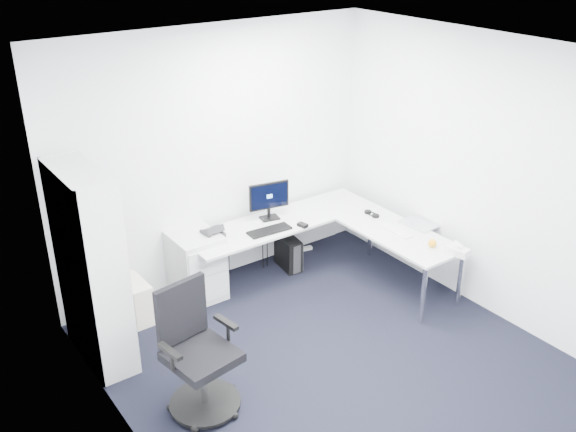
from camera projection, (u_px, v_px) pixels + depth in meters
ground at (344, 370)px, 5.61m from camera, size 4.20×4.20×0.00m
ceiling at (358, 59)px, 4.47m from camera, size 4.20×4.20×0.00m
wall_back at (217, 158)px, 6.58m from camera, size 3.60×0.02×2.70m
wall_left at (136, 306)px, 4.09m from camera, size 0.02×4.20×2.70m
wall_right at (497, 182)px, 5.99m from camera, size 0.02×4.20×2.70m
l_desk at (299, 257)px, 6.80m from camera, size 2.20×1.23×0.64m
drawer_pedestal at (195, 264)px, 6.60m from camera, size 0.46×0.57×0.70m
bookshelf at (91, 268)px, 5.44m from camera, size 0.35×0.90×1.79m
task_chair at (202, 353)px, 4.96m from camera, size 0.68×0.68×1.07m
black_pc_tower at (288, 252)px, 7.18m from camera, size 0.22×0.40×0.37m
beige_pc_tower at (135, 300)px, 6.25m from camera, size 0.21×0.44×0.42m
power_strip at (299, 250)px, 7.59m from camera, size 0.32×0.13×0.04m
monitor at (269, 201)px, 6.82m from camera, size 0.46×0.23×0.43m
black_keyboard at (269, 230)px, 6.63m from camera, size 0.47×0.19×0.02m
mouse at (303, 225)px, 6.73m from camera, size 0.09×0.12×0.03m
desk_phone at (212, 232)px, 6.47m from camera, size 0.21×0.21×0.14m
laptop at (419, 214)px, 6.72m from camera, size 0.39×0.38×0.26m
white_keyboard at (396, 231)px, 6.63m from camera, size 0.13×0.39×0.01m
headphones at (372, 213)px, 6.99m from camera, size 0.12×0.18×0.05m
orange_fruit at (432, 243)px, 6.31m from camera, size 0.08×0.08×0.08m
tissue_box at (458, 251)px, 6.16m from camera, size 0.15×0.24×0.08m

